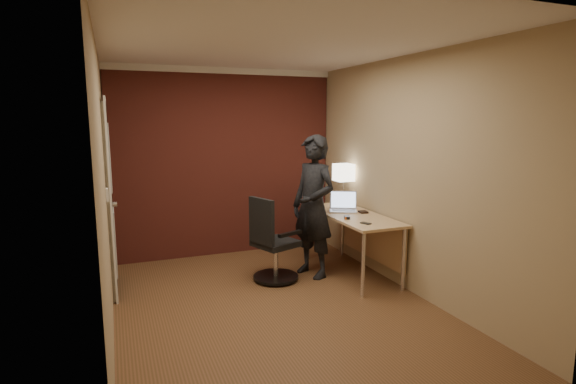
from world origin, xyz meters
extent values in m
plane|color=brown|center=(0.00, 0.00, 0.00)|extent=(4.00, 4.00, 0.00)
plane|color=white|center=(0.00, 0.00, 2.50)|extent=(4.00, 4.00, 0.00)
plane|color=tan|center=(0.00, 2.00, 1.25)|extent=(3.00, 0.00, 3.00)
plane|color=tan|center=(0.00, -2.00, 1.25)|extent=(3.00, 0.00, 3.00)
plane|color=tan|center=(-1.50, 0.00, 1.25)|extent=(0.00, 4.00, 4.00)
plane|color=tan|center=(1.50, 0.00, 1.25)|extent=(0.00, 4.00, 4.00)
cube|color=maroon|center=(0.00, 1.97, 1.25)|extent=(2.98, 0.06, 2.50)
cube|color=silver|center=(0.00, 1.96, 2.46)|extent=(3.00, 0.08, 0.08)
cube|color=silver|center=(-1.46, 0.00, 2.46)|extent=(0.08, 4.00, 0.08)
cube|color=silver|center=(1.46, 0.00, 2.46)|extent=(0.08, 4.00, 0.08)
cube|color=silver|center=(-1.48, 1.10, 1.00)|extent=(0.05, 0.82, 2.02)
cube|color=silver|center=(-1.46, 1.10, 1.00)|extent=(0.02, 0.92, 2.12)
cylinder|color=silver|center=(-1.43, 0.77, 1.00)|extent=(0.05, 0.05, 0.05)
cube|color=silver|center=(-1.49, 0.45, 1.15)|extent=(0.02, 0.08, 0.12)
cube|color=tan|center=(1.18, 0.59, 0.71)|extent=(0.60, 1.50, 0.03)
cube|color=tan|center=(1.46, 0.59, 0.43)|extent=(0.02, 1.38, 0.54)
cylinder|color=silver|center=(0.93, -0.10, 0.35)|extent=(0.04, 0.04, 0.70)
cylinder|color=silver|center=(0.93, 1.28, 0.35)|extent=(0.04, 0.04, 0.70)
cylinder|color=silver|center=(1.43, -0.10, 0.35)|extent=(0.04, 0.04, 0.70)
cylinder|color=silver|center=(1.43, 1.28, 0.35)|extent=(0.04, 0.04, 0.70)
cube|color=silver|center=(1.36, 1.14, 0.74)|extent=(0.11, 0.11, 0.01)
cylinder|color=silver|center=(1.36, 1.14, 0.90)|extent=(0.01, 0.01, 0.30)
cube|color=white|center=(1.36, 1.14, 1.16)|extent=(0.22, 0.22, 0.22)
cube|color=silver|center=(1.15, 0.76, 0.74)|extent=(0.40, 0.35, 0.01)
cube|color=silver|center=(1.21, 0.87, 0.85)|extent=(0.32, 0.20, 0.22)
cube|color=#B2CCF2|center=(1.21, 0.86, 0.85)|extent=(0.29, 0.18, 0.19)
cube|color=gray|center=(1.15, 0.75, 0.75)|extent=(0.31, 0.24, 0.00)
cube|color=black|center=(1.00, 0.39, 0.75)|extent=(0.10, 0.12, 0.03)
cube|color=black|center=(1.07, 0.10, 0.73)|extent=(0.10, 0.13, 0.01)
cube|color=black|center=(1.34, 0.60, 0.74)|extent=(0.10, 0.12, 0.02)
cylinder|color=black|center=(0.26, 0.71, 0.04)|extent=(0.52, 0.52, 0.03)
cylinder|color=silver|center=(0.26, 0.71, 0.23)|extent=(0.06, 0.06, 0.39)
cube|color=black|center=(0.26, 0.71, 0.44)|extent=(0.55, 0.55, 0.07)
cube|color=black|center=(0.07, 0.63, 0.73)|extent=(0.18, 0.38, 0.51)
cube|color=black|center=(0.17, 0.93, 0.60)|extent=(0.31, 0.16, 0.04)
cube|color=black|center=(0.35, 0.48, 0.60)|extent=(0.31, 0.16, 0.04)
imported|color=black|center=(0.73, 0.71, 0.83)|extent=(0.59, 0.71, 1.66)
camera|label=1|loc=(-1.42, -3.96, 1.85)|focal=28.00mm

